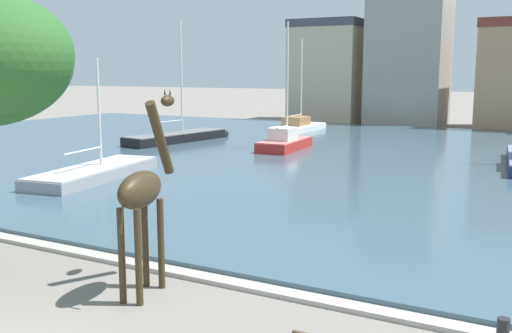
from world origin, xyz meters
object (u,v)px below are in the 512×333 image
(giraffe_statue, at_px, (143,192))
(mooring_bollard, at_px, (503,331))
(sailboat_grey, at_px, (104,172))
(sailboat_red, at_px, (287,143))
(sailboat_white, at_px, (301,127))
(sailboat_black, at_px, (185,138))

(giraffe_statue, bearing_deg, mooring_bollard, 9.14)
(sailboat_grey, bearing_deg, sailboat_red, 74.70)
(sailboat_grey, distance_m, sailboat_white, 24.15)
(giraffe_statue, bearing_deg, sailboat_black, 123.46)
(sailboat_white, xyz_separation_m, sailboat_red, (4.04, -11.24, 0.09))
(sailboat_grey, relative_size, sailboat_black, 0.92)
(mooring_bollard, bearing_deg, sailboat_red, 124.31)
(sailboat_red, xyz_separation_m, mooring_bollard, (15.03, -22.02, -0.35))
(giraffe_statue, xyz_separation_m, sailboat_grey, (-10.90, 10.34, -2.02))
(giraffe_statue, bearing_deg, sailboat_grey, 136.49)
(sailboat_black, relative_size, sailboat_white, 1.27)
(sailboat_black, height_order, mooring_bollard, sailboat_black)
(sailboat_black, height_order, sailboat_red, sailboat_black)
(sailboat_red, distance_m, mooring_bollard, 26.66)
(sailboat_white, bearing_deg, giraffe_statue, -71.71)
(giraffe_statue, relative_size, mooring_bollard, 9.49)
(giraffe_statue, bearing_deg, sailboat_white, 108.29)
(sailboat_black, bearing_deg, mooring_bollard, -43.94)
(giraffe_statue, relative_size, sailboat_black, 0.48)
(sailboat_red, bearing_deg, sailboat_grey, -105.30)
(sailboat_black, bearing_deg, sailboat_red, -3.26)
(giraffe_statue, height_order, sailboat_grey, sailboat_grey)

